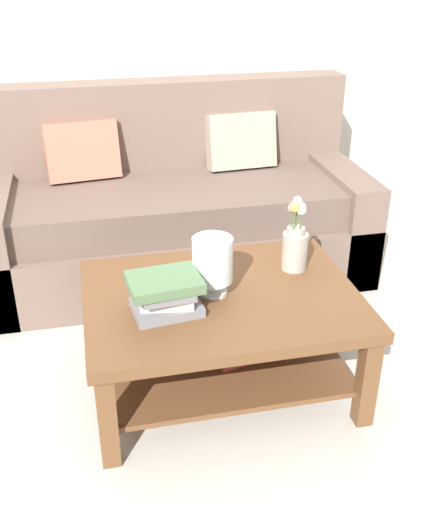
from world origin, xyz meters
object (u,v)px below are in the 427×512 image
at_px(couch, 174,212).
at_px(coffee_table, 222,319).
at_px(book_stack_main, 166,294).
at_px(glass_hurricane_vase, 213,261).
at_px(flower_pitcher, 295,243).

xyz_separation_m(couch, coffee_table, (0.03, -1.12, -0.03)).
height_order(coffee_table, book_stack_main, book_stack_main).
height_order(couch, coffee_table, couch).
bearing_deg(coffee_table, glass_hurricane_vase, 160.88).
distance_m(couch, coffee_table, 1.12).
bearing_deg(couch, glass_hurricane_vase, -90.61).
bearing_deg(couch, coffee_table, -88.72).
relative_size(book_stack_main, glass_hurricane_vase, 1.19).
relative_size(book_stack_main, flower_pitcher, 0.88).
relative_size(couch, flower_pitcher, 6.39).
bearing_deg(book_stack_main, glass_hurricane_vase, 24.98).
relative_size(couch, book_stack_main, 7.25).
distance_m(coffee_table, glass_hurricane_vase, 0.28).
distance_m(book_stack_main, flower_pitcher, 0.65).
xyz_separation_m(couch, book_stack_main, (-0.22, -1.20, 0.18)).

